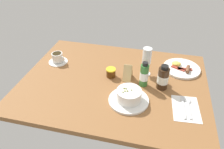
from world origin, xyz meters
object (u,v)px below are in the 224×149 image
Objects in this scene: cutlery_setting at (186,108)px; menu_card at (128,72)px; porridge_bowl at (129,96)px; sauce_bottle_green at (144,75)px; wine_glass at (147,57)px; coffee_cup at (58,58)px; jam_jar at (111,73)px; sauce_bottle_brown at (163,79)px; breakfast_plate at (181,68)px.

menu_card is (-33.91, 18.34, 4.65)cm from cutlery_setting.
sauce_bottle_green reaches higher than porridge_bowl.
wine_glass is at bearing 132.83° from cutlery_setting.
wine_glass is (-24.00, 25.90, 11.58)cm from cutlery_setting.
coffee_cup reaches higher than jam_jar.
wine_glass is at bearing 131.29° from sauce_bottle_brown.
sauce_bottle_green is (0.13, -11.58, -4.74)cm from wine_glass.
porridge_bowl reaches higher than jam_jar.
jam_jar is 46.23cm from breakfast_plate.
porridge_bowl is 3.65× the size of jam_jar.
sauce_bottle_brown is 10.64cm from sauce_bottle_green.
coffee_cup is 0.55× the size of breakfast_plate.
jam_jar is 0.38× the size of sauce_bottle_green.
wine_glass reaches higher than sauce_bottle_brown.
jam_jar is (-14.52, 19.55, -0.55)cm from porridge_bowl.
breakfast_plate is (22.02, 21.90, -6.15)cm from sauce_bottle_green.
sauce_bottle_green is (5.86, 15.95, 3.67)cm from porridge_bowl.
porridge_bowl is 22.74cm from sauce_bottle_brown.
jam_jar is (38.83, -7.67, -0.19)cm from coffee_cup.
coffee_cup is (-83.08, 25.58, 2.81)cm from cutlery_setting.
menu_card is (49.17, -7.24, 1.84)cm from coffee_cup.
cutlery_setting is 20.13cm from sauce_bottle_brown.
wine_glass is at bearing 0.31° from coffee_cup.
jam_jar is 0.25× the size of breakfast_plate.
porridge_bowl is 1.69× the size of coffee_cup.
sauce_bottle_brown is (16.48, 15.30, 3.39)cm from porridge_bowl.
porridge_bowl is at bearing -53.40° from jam_jar.
coffee_cup is 1.28× the size of menu_card.
sauce_bottle_green is (-10.61, 0.66, 0.28)cm from sauce_bottle_brown.
sauce_bottle_brown reaches higher than menu_card.
sauce_bottle_green is at bearing -10.78° from coffee_cup.
porridge_bowl is 17.39cm from sauce_bottle_green.
sauce_bottle_brown is (10.75, -12.24, -5.03)cm from wine_glass.
wine_glass reaches higher than jam_jar.
menu_card is at bearing 101.81° from porridge_bowl.
wine_glass is 17.05cm from sauce_bottle_brown.
wine_glass is at bearing 21.53° from jam_jar.
cutlery_setting is at bearing -28.41° from menu_card.
menu_card is at bearing 2.41° from jam_jar.
cutlery_setting is 36.27cm from breakfast_plate.
wine_glass is 1.15× the size of sauce_bottle_green.
jam_jar is at bearing 170.00° from sauce_bottle_green.
porridge_bowl is 47.09cm from breakfast_plate.
breakfast_plate reaches higher than cutlery_setting.
jam_jar reaches higher than breakfast_plate.
cutlery_setting is at bearing -17.12° from coffee_cup.
menu_card reaches higher than breakfast_plate.
wine_glass is 14.26cm from menu_card.
porridge_bowl reaches higher than coffee_cup.
breakfast_plate is at bearing 23.35° from jam_jar.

